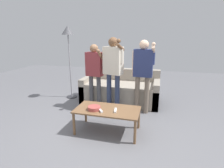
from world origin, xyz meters
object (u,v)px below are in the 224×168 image
object	(u,v)px
coffee_table	(107,112)
game_remote_wand_near	(100,110)
floor_lamp	(68,37)
game_remote_wand_far	(115,110)
snack_bowl	(94,108)
player_center	(113,66)
player_right	(143,69)
player_left	(94,69)
game_remote_nunchuk	(98,107)
couch	(121,90)

from	to	relation	value
coffee_table	game_remote_wand_near	distance (m)	0.16
floor_lamp	game_remote_wand_far	distance (m)	2.51
snack_bowl	game_remote_wand_near	bearing A→B (deg)	-16.47
player_center	player_right	distance (m)	0.63
snack_bowl	player_left	xyz separation A→B (m)	(-0.37, 1.05, 0.46)
floor_lamp	player_right	bearing A→B (deg)	-14.93
coffee_table	floor_lamp	distance (m)	2.42
game_remote_nunchuk	game_remote_wand_far	distance (m)	0.32
player_left	game_remote_wand_far	size ratio (longest dim) A/B	8.67
couch	game_remote_nunchuk	xyz separation A→B (m)	(-0.07, -1.50, 0.15)
game_remote_nunchuk	game_remote_wand_far	size ratio (longest dim) A/B	0.52
player_left	game_remote_wand_far	xyz separation A→B (m)	(0.74, -1.02, -0.48)
coffee_table	player_right	distance (m)	1.23
floor_lamp	player_left	world-z (taller)	floor_lamp
snack_bowl	player_left	world-z (taller)	player_left
coffee_table	game_remote_nunchuk	bearing A→B (deg)	179.70
player_left	game_remote_nunchuk	bearing A→B (deg)	-66.72
game_remote_wand_near	floor_lamp	bearing A→B (deg)	130.71
snack_bowl	game_remote_wand_near	size ratio (longest dim) A/B	1.46
snack_bowl	game_remote_wand_far	distance (m)	0.37
snack_bowl	player_left	distance (m)	1.21
coffee_table	player_center	size ratio (longest dim) A/B	0.68
player_left	player_center	distance (m)	0.46
game_remote_wand_far	couch	bearing A→B (deg)	99.06
player_center	floor_lamp	bearing A→B (deg)	156.47
snack_bowl	floor_lamp	distance (m)	2.31
coffee_table	player_right	bearing A→B (deg)	62.97
couch	coffee_table	xyz separation A→B (m)	(0.09, -1.50, 0.08)
game_remote_nunchuk	player_right	world-z (taller)	player_right
player_right	game_remote_wand_far	size ratio (longest dim) A/B	9.25
game_remote_nunchuk	floor_lamp	distance (m)	2.28
snack_bowl	game_remote_wand_far	size ratio (longest dim) A/B	1.28
snack_bowl	game_remote_nunchuk	size ratio (longest dim) A/B	2.45
player_center	game_remote_wand_near	bearing A→B (deg)	-87.24
couch	player_left	xyz separation A→B (m)	(-0.49, -0.53, 0.62)
game_remote_nunchuk	game_remote_wand_near	world-z (taller)	game_remote_nunchuk
snack_bowl	game_remote_wand_near	distance (m)	0.13
game_remote_nunchuk	game_remote_wand_far	world-z (taller)	game_remote_nunchuk
game_remote_nunchuk	game_remote_wand_near	size ratio (longest dim) A/B	0.60
coffee_table	player_left	world-z (taller)	player_left
player_center	player_right	world-z (taller)	player_center
couch	coffee_table	distance (m)	1.51
game_remote_wand_near	coffee_table	bearing A→B (deg)	54.30
snack_bowl	game_remote_wand_near	world-z (taller)	snack_bowl
game_remote_nunchuk	player_center	size ratio (longest dim) A/B	0.05
game_remote_nunchuk	player_center	xyz separation A→B (m)	(0.03, 0.90, 0.56)
coffee_table	floor_lamp	xyz separation A→B (m)	(-1.46, 1.48, 1.23)
floor_lamp	player_right	world-z (taller)	floor_lamp
floor_lamp	coffee_table	bearing A→B (deg)	-45.37
coffee_table	player_right	xyz separation A→B (m)	(0.49, 0.96, 0.60)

